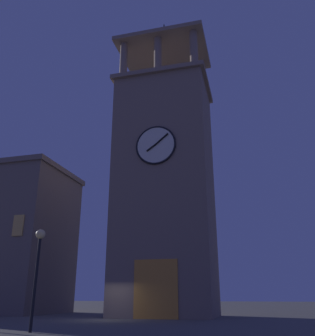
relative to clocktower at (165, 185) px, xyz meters
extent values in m
plane|color=#56544F|center=(2.86, 4.81, -10.53)|extent=(200.00, 200.00, 0.00)
cube|color=gray|center=(0.00, -0.02, -0.67)|extent=(7.75, 6.13, 19.73)
cube|color=gray|center=(0.00, -0.02, 9.40)|extent=(8.35, 6.73, 0.40)
cylinder|color=gray|center=(-3.27, 2.44, 11.47)|extent=(0.70, 0.70, 3.74)
cylinder|color=gray|center=(0.00, 2.44, 11.47)|extent=(0.70, 0.70, 3.74)
cylinder|color=gray|center=(3.27, 2.44, 11.47)|extent=(0.70, 0.70, 3.74)
cylinder|color=gray|center=(-3.27, -2.48, 11.47)|extent=(0.70, 0.70, 3.74)
cylinder|color=gray|center=(0.00, -2.48, 11.47)|extent=(0.70, 0.70, 3.74)
cylinder|color=gray|center=(3.27, -2.48, 11.47)|extent=(0.70, 0.70, 3.74)
cube|color=gray|center=(0.00, -0.02, 13.54)|extent=(8.35, 6.73, 0.40)
cylinder|color=black|center=(0.00, -0.02, 15.35)|extent=(0.12, 0.12, 3.22)
cylinder|color=silver|center=(0.00, 3.10, 2.39)|extent=(3.17, 0.12, 3.17)
torus|color=black|center=(0.00, 3.12, 2.39)|extent=(3.33, 0.16, 3.33)
cube|color=black|center=(0.36, 3.20, 2.15)|extent=(0.79, 0.06, 0.58)
cube|color=black|center=(-0.52, 3.20, 2.82)|extent=(1.12, 0.06, 0.95)
cube|color=orange|center=(0.00, 2.99, -8.53)|extent=(3.20, 0.24, 4.00)
cube|color=#E0B259|center=(12.31, 2.33, -3.35)|extent=(1.00, 0.12, 1.80)
cylinder|color=black|center=(2.72, 13.80, -8.52)|extent=(0.14, 0.14, 4.02)
sphere|color=#F9DB8C|center=(2.72, 13.80, -6.29)|extent=(0.44, 0.44, 0.44)
camera|label=1|loc=(-6.97, 28.92, -9.06)|focal=38.74mm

